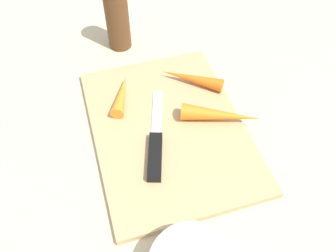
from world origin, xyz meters
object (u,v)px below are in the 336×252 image
at_px(pepper_grinder, 117,17).
at_px(cutting_board, 168,128).
at_px(carrot_longest, 221,115).
at_px(carrot_medium, 192,79).
at_px(carrot_shortest, 121,95).
at_px(knife, 155,150).

bearing_deg(pepper_grinder, cutting_board, 6.49).
height_order(carrot_longest, pepper_grinder, pepper_grinder).
relative_size(carrot_medium, carrot_longest, 0.87).
height_order(carrot_shortest, carrot_longest, carrot_longest).
relative_size(cutting_board, knife, 1.83).
xyz_separation_m(carrot_medium, carrot_longest, (0.11, 0.02, 0.00)).
height_order(knife, pepper_grinder, pepper_grinder).
distance_m(cutting_board, carrot_shortest, 0.11).
relative_size(carrot_shortest, pepper_grinder, 0.68).
relative_size(carrot_longest, pepper_grinder, 0.98).
bearing_deg(cutting_board, carrot_shortest, -143.77).
distance_m(cutting_board, carrot_longest, 0.10).
height_order(cutting_board, carrot_medium, carrot_medium).
xyz_separation_m(carrot_shortest, pepper_grinder, (-0.18, 0.03, 0.05)).
bearing_deg(pepper_grinder, carrot_medium, 31.35).
height_order(carrot_medium, pepper_grinder, pepper_grinder).
xyz_separation_m(carrot_medium, pepper_grinder, (-0.17, -0.11, 0.05)).
xyz_separation_m(cutting_board, carrot_shortest, (-0.09, -0.06, 0.02)).
distance_m(cutting_board, knife, 0.06).
bearing_deg(carrot_shortest, pepper_grinder, 10.90).
relative_size(cutting_board, carrot_medium, 2.94).
distance_m(knife, carrot_medium, 0.18).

